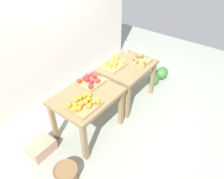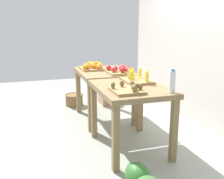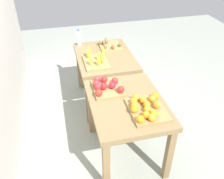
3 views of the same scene
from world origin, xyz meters
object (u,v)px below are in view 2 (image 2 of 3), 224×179
Objects in this scene: orange_bin at (93,67)px; cardboard_produce_box at (108,98)px; display_table_left at (104,78)px; kiwi_bin at (128,89)px; apple_bin at (120,70)px; banana_crate at (137,79)px; water_bottle at (172,82)px; wicker_basket at (74,100)px; display_table_right at (130,96)px.

orange_bin is 1.05m from cardboard_produce_box.
display_table_left reaches higher than cardboard_produce_box.
display_table_left is at bearing 174.57° from kiwi_bin.
banana_crate is (0.65, -0.00, -0.00)m from apple_bin.
water_bottle reaches higher than banana_crate.
wicker_basket reaches higher than cardboard_produce_box.
apple_bin is at bearing -7.07° from cardboard_produce_box.
display_table_left is 2.30× the size of orange_bin.
display_table_left is 0.36m from apple_bin.
cardboard_produce_box is at bearing 143.84° from orange_bin.
kiwi_bin is (1.56, 0.01, -0.02)m from orange_bin.
display_table_right is 0.88m from apple_bin.
kiwi_bin is at bearing 5.64° from wicker_basket.
orange_bin is 1.26× the size of kiwi_bin.
water_bottle is at bearing 11.43° from display_table_left.
orange_bin is at bearing -147.23° from apple_bin.
banana_crate is 1.22× the size of kiwi_bin.
orange_bin reaches higher than display_table_left.
banana_crate is at bearing 146.24° from kiwi_bin.
apple_bin is (0.27, 0.17, 0.16)m from display_table_left.
apple_bin is 0.65m from banana_crate.
wicker_basket is (-1.79, -0.51, -0.73)m from banana_crate.
display_table_left is 1.03m from cardboard_produce_box.
water_bottle reaches higher than cardboard_produce_box.
banana_crate reaches higher than display_table_left.
apple_bin is at bearing 24.30° from wicker_basket.
banana_crate reaches higher than orange_bin.
apple_bin is 1.13m from kiwi_bin.
apple_bin is at bearing 168.87° from display_table_right.
water_bottle is 2.48m from cardboard_produce_box.
kiwi_bin reaches higher than display_table_right.
banana_crate is at bearing 15.99° from wicker_basket.
cardboard_produce_box is at bearing 175.51° from banana_crate.
display_table_right is 0.58m from water_bottle.
orange_bin is 1.03× the size of banana_crate.
display_table_right is 2.30× the size of orange_bin.
kiwi_bin is 1.41× the size of water_bottle.
orange_bin reaches higher than display_table_right.
kiwi_bin is 0.48m from water_bottle.
banana_crate is 1.88m from cardboard_produce_box.
water_bottle is at bearing 36.54° from display_table_right.
kiwi_bin is (1.09, -0.30, -0.01)m from apple_bin.
water_bottle reaches higher than display_table_right.
wicker_basket is at bearing -158.13° from display_table_left.
orange_bin is (-0.20, -0.14, 0.16)m from display_table_left.
apple_bin is (-0.85, 0.17, 0.16)m from display_table_right.
apple_bin reaches higher than orange_bin.
apple_bin reaches higher than display_table_right.
banana_crate is 2.00m from wicker_basket.
water_bottle is at bearing 14.48° from orange_bin.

